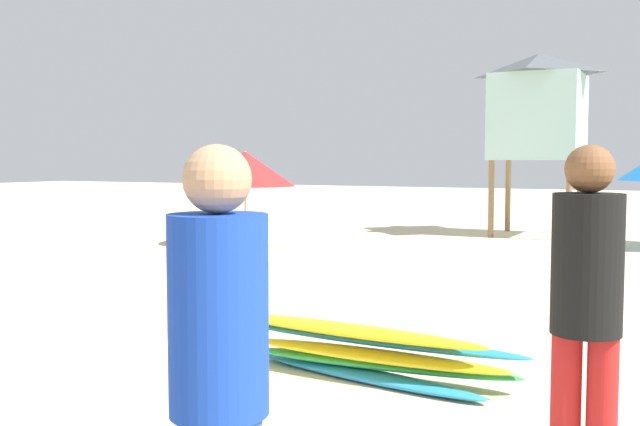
# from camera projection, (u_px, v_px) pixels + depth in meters

# --- Properties ---
(surfboard_pile) EXTENTS (2.47, 0.58, 0.40)m
(surfboard_pile) POSITION_uv_depth(u_px,v_px,m) (367.00, 351.00, 5.49)
(surfboard_pile) COLOR #268CCC
(surfboard_pile) RESTS_ON ground
(lifeguard_near_left) EXTENTS (0.32, 0.32, 1.69)m
(lifeguard_near_left) POSITION_uv_depth(u_px,v_px,m) (586.00, 301.00, 3.41)
(lifeguard_near_left) COLOR red
(lifeguard_near_left) RESTS_ON ground
(lifeguard_far_right) EXTENTS (0.32, 0.32, 1.67)m
(lifeguard_far_right) POSITION_uv_depth(u_px,v_px,m) (219.00, 368.00, 2.37)
(lifeguard_far_right) COLOR #33598C
(lifeguard_far_right) RESTS_ON ground
(lifeguard_tower) EXTENTS (1.98, 1.98, 3.87)m
(lifeguard_tower) POSITION_uv_depth(u_px,v_px,m) (538.00, 106.00, 15.76)
(lifeguard_tower) COLOR olive
(lifeguard_tower) RESTS_ON ground
(beach_umbrella_mid) EXTENTS (1.90, 1.90, 1.79)m
(beach_umbrella_mid) POSITION_uv_depth(u_px,v_px,m) (245.00, 169.00, 14.09)
(beach_umbrella_mid) COLOR beige
(beach_umbrella_mid) RESTS_ON ground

